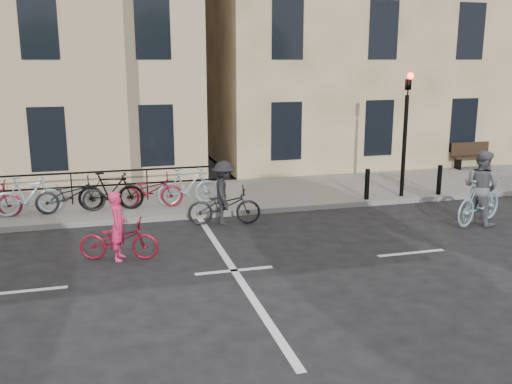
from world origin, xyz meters
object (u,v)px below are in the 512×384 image
object	(u,v)px
traffic_light	(406,119)
cyclist_grey	(480,194)
cyclist_pink	(119,236)
cyclist_dark	(224,200)
bench	(471,154)

from	to	relation	value
traffic_light	cyclist_grey	xyz separation A→B (m)	(0.68, -2.71, -1.68)
cyclist_pink	cyclist_dark	distance (m)	3.39
traffic_light	bench	world-z (taller)	traffic_light
cyclist_grey	cyclist_pink	bearing A→B (deg)	67.34
traffic_light	cyclist_grey	distance (m)	3.26
traffic_light	cyclist_grey	world-z (taller)	traffic_light
bench	cyclist_pink	world-z (taller)	cyclist_pink
traffic_light	bench	distance (m)	6.14
bench	cyclist_pink	bearing A→B (deg)	-154.06
bench	cyclist_dark	bearing A→B (deg)	-157.17
cyclist_grey	cyclist_dark	xyz separation A→B (m)	(-6.35, 1.69, -0.13)
traffic_light	cyclist_dark	world-z (taller)	traffic_light
cyclist_pink	cyclist_grey	world-z (taller)	cyclist_grey
cyclist_grey	bench	bearing A→B (deg)	-58.66
cyclist_pink	cyclist_dark	size ratio (longest dim) A/B	0.90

